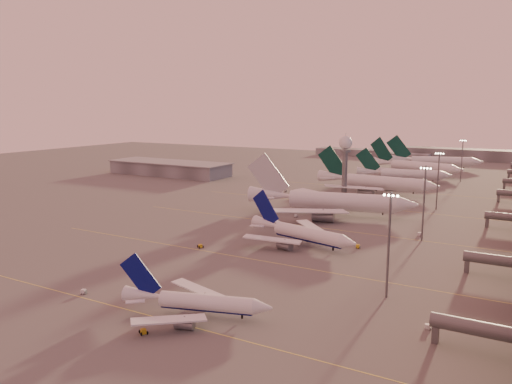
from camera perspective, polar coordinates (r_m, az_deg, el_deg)
The scene contains 26 objects.
ground at distance 146.82m, azimuth -7.97°, elevation -7.69°, with size 700.00×700.00×0.00m, color #504E4E.
taxiway_markings at distance 181.26m, azimuth 10.68°, elevation -4.38°, with size 180.00×185.25×0.02m.
hangar at distance 326.79m, azimuth -9.84°, elevation 2.72°, with size 82.00×27.00×8.50m.
radar_tower at distance 245.58m, azimuth 10.16°, elevation 4.30°, with size 6.40×6.40×31.10m.
mast_a at distance 118.14m, azimuth 14.94°, elevation -5.34°, with size 3.60×0.56×25.00m.
mast_b at distance 171.30m, azimuth 18.65°, elevation -0.85°, with size 3.60×0.56×25.00m.
mast_c at distance 225.69m, azimuth 20.08°, elevation 1.54°, with size 3.60×0.56×25.00m.
mast_d at distance 314.52m, azimuth 22.47°, elevation 3.57°, with size 3.60×0.56×25.00m.
distant_horizon at distance 445.58m, azimuth 18.64°, elevation 4.16°, with size 165.00×37.50×9.00m.
narrowbody_near at distance 108.46m, azimuth -6.85°, elevation -12.63°, with size 32.56×25.60×13.09m.
narrowbody_mid at distance 160.45m, azimuth 5.19°, elevation -4.91°, with size 40.51×31.96×16.07m.
widebody_white at distance 205.23m, azimuth 8.55°, elevation -1.43°, with size 69.11×54.83×24.60m.
greentail_a at distance 261.64m, azimuth 13.56°, elevation 0.80°, with size 64.25×51.78×23.32m.
greentail_b at distance 302.45m, azimuth 16.54°, elevation 1.74°, with size 53.34×42.51×19.82m.
greentail_c at distance 336.04m, azimuth 17.67°, elevation 2.56°, with size 63.14×50.34×23.44m.
greentail_d at distance 371.35m, azimuth 19.75°, elevation 3.11°, with size 63.41×50.47×23.71m.
gsv_truck_a at distance 126.65m, azimuth -18.94°, elevation -10.49°, with size 5.82×3.66×2.21m.
gsv_tug_near at distance 103.30m, azimuth -12.74°, elevation -15.31°, with size 3.49×3.92×0.96m.
gsv_catering_a at distance 107.96m, azimuth 19.16°, elevation -13.64°, with size 5.18×3.34×3.92m.
gsv_tug_mid at distance 158.09m, azimuth -6.38°, elevation -6.18°, with size 4.23×3.76×1.04m.
gsv_truck_b at distance 159.61m, azimuth 11.74°, elevation -5.91°, with size 6.22×2.95×2.42m.
gsv_truck_c at distance 199.56m, azimuth 4.69°, elevation -2.58°, with size 6.11×3.83×2.32m.
gsv_catering_b at distance 179.45m, azimuth 18.29°, elevation -4.09°, with size 6.22×4.12×4.69m.
gsv_tug_far at distance 231.26m, azimuth 13.88°, elevation -1.30°, with size 2.89×3.63×0.90m.
gsv_truck_d at distance 257.68m, azimuth 3.46°, elevation 0.21°, with size 3.02×5.00×1.90m.
gsv_tug_hangar at distance 283.36m, azimuth 18.39°, elevation 0.52°, with size 4.36×3.33×1.10m.
Camera 1 is at (85.74, -110.78, 43.98)m, focal length 35.00 mm.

